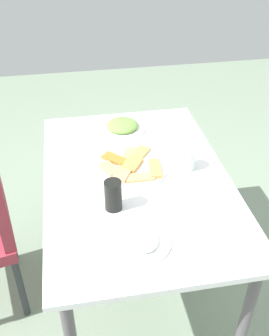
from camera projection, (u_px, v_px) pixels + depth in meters
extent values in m
plane|color=gray|center=(136.00, 288.00, 2.08)|extent=(6.00, 6.00, 0.00)
cube|color=white|center=(137.00, 180.00, 1.67)|extent=(1.14, 0.77, 0.02)
cylinder|color=#564F55|center=(244.00, 326.00, 1.52)|extent=(0.04, 0.04, 0.70)
cylinder|color=#564F55|center=(175.00, 171.00, 2.33)|extent=(0.04, 0.04, 0.70)
cylinder|color=#564F55|center=(64.00, 183.00, 2.24)|extent=(0.04, 0.04, 0.70)
cylinder|color=#2F3335|center=(10.00, 234.00, 2.14)|extent=(0.03, 0.03, 0.38)
cylinder|color=#2F3335|center=(21.00, 288.00, 1.85)|extent=(0.03, 0.03, 0.38)
cylinder|color=white|center=(131.00, 167.00, 1.71)|extent=(0.31, 0.31, 0.01)
cube|color=tan|center=(122.00, 174.00, 1.65)|extent=(0.11, 0.10, 0.01)
cube|color=tan|center=(155.00, 168.00, 1.68)|extent=(0.13, 0.06, 0.01)
cube|color=#CC9448|center=(132.00, 164.00, 1.70)|extent=(0.12, 0.11, 0.02)
cube|color=tan|center=(141.00, 152.00, 1.78)|extent=(0.11, 0.10, 0.01)
cube|color=tan|center=(129.00, 155.00, 1.77)|extent=(0.12, 0.08, 0.01)
cube|color=olive|center=(114.00, 159.00, 1.74)|extent=(0.12, 0.12, 0.01)
cube|color=tan|center=(110.00, 169.00, 1.68)|extent=(0.11, 0.09, 0.02)
cube|color=tan|center=(140.00, 178.00, 1.63)|extent=(0.05, 0.12, 0.01)
cylinder|color=white|center=(141.00, 242.00, 1.35)|extent=(0.20, 0.20, 0.01)
ellipsoid|color=white|center=(141.00, 239.00, 1.34)|extent=(0.16, 0.14, 0.04)
cylinder|color=white|center=(122.00, 128.00, 1.98)|extent=(0.23, 0.23, 0.01)
ellipsoid|color=#6E9D46|center=(122.00, 125.00, 1.97)|extent=(0.22, 0.22, 0.05)
sphere|color=#F0D34A|center=(111.00, 123.00, 1.98)|extent=(0.03, 0.03, 0.03)
cylinder|color=black|center=(113.00, 195.00, 1.47)|extent=(0.09, 0.09, 0.12)
cylinder|color=silver|center=(186.00, 160.00, 1.69)|extent=(0.08, 0.08, 0.09)
cube|color=white|center=(215.00, 224.00, 1.43)|extent=(0.15, 0.15, 0.00)
cube|color=silver|center=(220.00, 223.00, 1.43)|extent=(0.17, 0.06, 0.00)
cube|color=silver|center=(211.00, 224.00, 1.43)|extent=(0.19, 0.08, 0.00)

